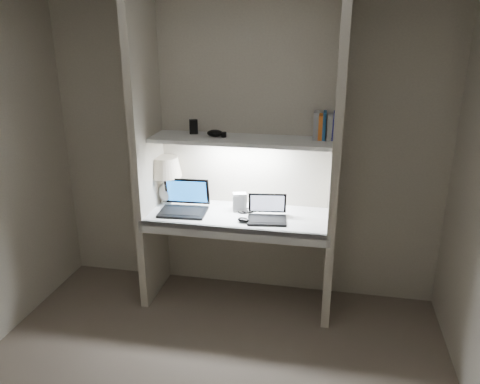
% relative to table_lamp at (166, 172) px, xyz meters
% --- Properties ---
extents(back_wall, '(3.20, 0.01, 2.50)m').
position_rel_table_lamp_xyz_m(back_wall, '(0.64, 0.14, 0.21)').
color(back_wall, beige).
rests_on(back_wall, floor).
extents(alcove_panel_left, '(0.06, 0.55, 2.50)m').
position_rel_table_lamp_xyz_m(alcove_panel_left, '(-0.09, -0.14, 0.21)').
color(alcove_panel_left, beige).
rests_on(alcove_panel_left, floor).
extents(alcove_panel_right, '(0.06, 0.55, 2.50)m').
position_rel_table_lamp_xyz_m(alcove_panel_right, '(1.37, -0.14, 0.21)').
color(alcove_panel_right, beige).
rests_on(alcove_panel_right, floor).
extents(desk, '(1.40, 0.55, 0.04)m').
position_rel_table_lamp_xyz_m(desk, '(0.64, -0.14, -0.29)').
color(desk, white).
rests_on(desk, alcove_panel_left).
extents(desk_apron, '(1.46, 0.03, 0.10)m').
position_rel_table_lamp_xyz_m(desk_apron, '(0.64, -0.40, -0.32)').
color(desk_apron, silver).
rests_on(desk_apron, desk).
extents(shelf, '(1.40, 0.36, 0.03)m').
position_rel_table_lamp_xyz_m(shelf, '(0.64, -0.04, 0.31)').
color(shelf, silver).
rests_on(shelf, back_wall).
extents(strip_light, '(0.60, 0.04, 0.02)m').
position_rel_table_lamp_xyz_m(strip_light, '(0.64, -0.04, 0.29)').
color(strip_light, white).
rests_on(strip_light, shelf).
extents(table_lamp, '(0.27, 0.27, 0.40)m').
position_rel_table_lamp_xyz_m(table_lamp, '(0.00, 0.00, 0.00)').
color(table_lamp, white).
rests_on(table_lamp, desk).
extents(laptop_main, '(0.39, 0.34, 0.25)m').
position_rel_table_lamp_xyz_m(laptop_main, '(0.20, -0.15, -0.21)').
color(laptop_main, black).
rests_on(laptop_main, desk).
extents(laptop_netbook, '(0.33, 0.29, 0.19)m').
position_rel_table_lamp_xyz_m(laptop_netbook, '(0.88, -0.19, -0.23)').
color(laptop_netbook, black).
rests_on(laptop_netbook, desk).
extents(speaker, '(0.12, 0.10, 0.15)m').
position_rel_table_lamp_xyz_m(speaker, '(0.64, -0.06, -0.19)').
color(speaker, silver).
rests_on(speaker, desk).
extents(mouse, '(0.11, 0.09, 0.04)m').
position_rel_table_lamp_xyz_m(mouse, '(0.71, -0.29, -0.25)').
color(mouse, black).
rests_on(mouse, desk).
extents(cable_coil, '(0.14, 0.14, 0.01)m').
position_rel_table_lamp_xyz_m(cable_coil, '(0.71, -0.06, -0.26)').
color(cable_coil, black).
rests_on(cable_coil, desk).
extents(sticky_note, '(0.09, 0.09, 0.00)m').
position_rel_table_lamp_xyz_m(sticky_note, '(0.25, -0.16, -0.27)').
color(sticky_note, yellow).
rests_on(sticky_note, desk).
extents(book_row, '(0.20, 0.14, 0.21)m').
position_rel_table_lamp_xyz_m(book_row, '(1.29, 0.05, 0.42)').
color(book_row, '#BCBCBC').
rests_on(book_row, shelf).
extents(shelf_box, '(0.08, 0.07, 0.11)m').
position_rel_table_lamp_xyz_m(shelf_box, '(0.24, 0.04, 0.38)').
color(shelf_box, black).
rests_on(shelf_box, shelf).
extents(shelf_gadget, '(0.13, 0.09, 0.06)m').
position_rel_table_lamp_xyz_m(shelf_gadget, '(0.44, -0.04, 0.35)').
color(shelf_gadget, black).
rests_on(shelf_gadget, shelf).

